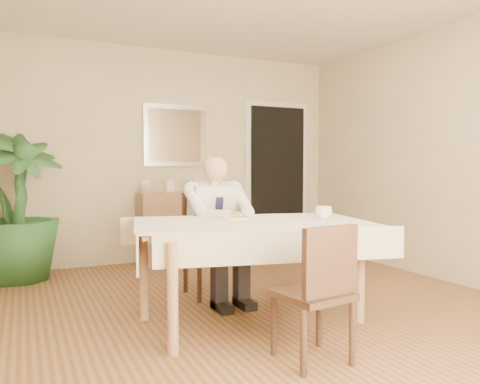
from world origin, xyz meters
name	(u,v)px	position (x,y,z in m)	size (l,w,h in m)	color
room	(260,148)	(0.00, 0.00, 1.30)	(5.00, 5.02, 2.60)	brown
doorway	(277,179)	(1.55, 2.46, 1.00)	(0.96, 0.07, 2.10)	white
mirror	(178,136)	(0.14, 2.47, 1.55)	(0.86, 0.04, 0.76)	silver
dining_table	(251,232)	(-0.09, -0.04, 0.67)	(1.93, 1.38, 0.75)	#9A704A
chair_far	(208,237)	(-0.09, 0.85, 0.52)	(0.48, 0.48, 0.92)	#442918
chair_near	(320,287)	(-0.08, -0.91, 0.46)	(0.44, 0.45, 0.82)	#442918
seated_man	(220,221)	(-0.09, 0.56, 0.69)	(0.48, 0.72, 1.24)	white
plate	(235,217)	(-0.11, 0.20, 0.76)	(0.26, 0.26, 0.02)	white
food	(235,214)	(-0.11, 0.20, 0.78)	(0.14, 0.14, 0.06)	brown
knife	(243,216)	(-0.07, 0.14, 0.78)	(0.01, 0.01, 0.13)	silver
fork	(234,216)	(-0.15, 0.14, 0.78)	(0.01, 0.01, 0.13)	silver
coffee_mug	(324,213)	(0.47, -0.17, 0.80)	(0.13, 0.13, 0.10)	white
sideboard	(182,227)	(0.14, 2.32, 0.43)	(1.07, 0.36, 0.86)	#9A704A
photo_frame_left	(145,187)	(-0.30, 2.38, 0.93)	(0.10, 0.02, 0.14)	silver
photo_frame_center	(171,186)	(0.00, 2.34, 0.93)	(0.10, 0.02, 0.14)	silver
photo_frame_right	(190,186)	(0.26, 2.36, 0.93)	(0.10, 0.02, 0.14)	silver
potted_palm	(17,206)	(-1.68, 2.12, 0.76)	(0.85, 0.85, 1.52)	#235023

